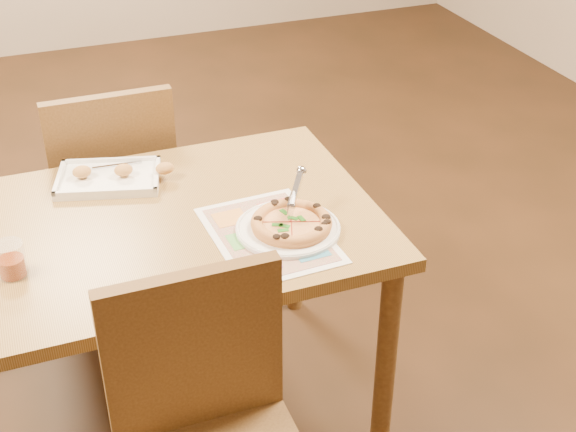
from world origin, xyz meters
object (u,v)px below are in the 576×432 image
object	(u,v)px
chair_near	(208,414)
pizza	(291,223)
plate	(288,229)
appetizer_tray	(112,178)
chair_far	(113,174)
menu	(269,235)
dining_table	(148,250)
pizza_cutter	(295,194)
glass_tumbler	(11,262)

from	to	relation	value
chair_near	pizza	xyz separation A→B (m)	(0.37, 0.43, 0.18)
plate	appetizer_tray	size ratio (longest dim) A/B	0.78
plate	appetizer_tray	bearing A→B (deg)	131.99
chair_far	pizza	distance (m)	0.88
menu	chair_far	bearing A→B (deg)	111.44
appetizer_tray	menu	distance (m)	0.56
chair_near	plate	world-z (taller)	chair_near
dining_table	chair_near	distance (m)	0.61
chair_near	pizza_cutter	size ratio (longest dim) A/B	3.32
chair_near	pizza_cutter	distance (m)	0.66
pizza	menu	bearing A→B (deg)	177.11
dining_table	pizza	world-z (taller)	pizza
dining_table	pizza	size ratio (longest dim) A/B	5.82
dining_table	menu	bearing A→B (deg)	-29.57
dining_table	chair_near	bearing A→B (deg)	-90.00
pizza_cutter	glass_tumbler	xyz separation A→B (m)	(-0.76, 0.01, -0.05)
plate	menu	world-z (taller)	plate
plate	pizza_cutter	size ratio (longest dim) A/B	2.02
pizza	glass_tumbler	size ratio (longest dim) A/B	2.38
glass_tumbler	menu	distance (m)	0.67
pizza	glass_tumbler	distance (m)	0.73
appetizer_tray	glass_tumbler	distance (m)	0.50
chair_near	glass_tumbler	bearing A→B (deg)	126.53
appetizer_tray	glass_tumbler	bearing A→B (deg)	-129.33
chair_far	appetizer_tray	size ratio (longest dim) A/B	1.28
dining_table	glass_tumbler	bearing A→B (deg)	-162.28
pizza	pizza_cutter	distance (m)	0.08
chair_near	glass_tumbler	distance (m)	0.64
chair_far	pizza	world-z (taller)	chair_far
chair_near	glass_tumbler	size ratio (longest dim) A/B	5.01
dining_table	pizza_cutter	bearing A→B (deg)	-18.18
dining_table	chair_near	size ratio (longest dim) A/B	2.77
chair_near	plate	bearing A→B (deg)	50.05
plate	menu	xyz separation A→B (m)	(-0.06, 0.00, -0.01)
plate	pizza	bearing A→B (deg)	-20.04
pizza_cutter	appetizer_tray	distance (m)	0.60
plate	pizza	size ratio (longest dim) A/B	1.28
pizza	pizza_cutter	bearing A→B (deg)	59.54
appetizer_tray	pizza	bearing A→B (deg)	-47.60
plate	chair_near	bearing A→B (deg)	-129.95
pizza_cutter	pizza	bearing A→B (deg)	-176.02
pizza_cutter	glass_tumbler	world-z (taller)	pizza_cutter
chair_far	menu	world-z (taller)	chair_far
plate	pizza	xyz separation A→B (m)	(0.01, -0.00, 0.02)
dining_table	plate	world-z (taller)	plate
dining_table	pizza_cutter	size ratio (longest dim) A/B	9.18
pizza_cutter	menu	bearing A→B (deg)	149.54
pizza	plate	bearing A→B (deg)	159.96
appetizer_tray	chair_far	bearing A→B (deg)	82.71
menu	pizza	bearing A→B (deg)	-2.89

